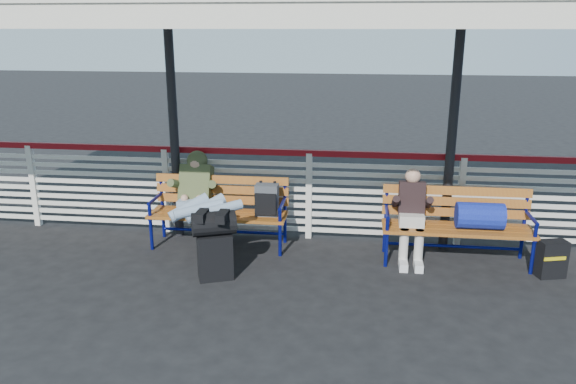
# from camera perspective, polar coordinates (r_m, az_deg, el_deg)

# --- Properties ---
(ground) EXTENTS (60.00, 60.00, 0.00)m
(ground) POSITION_cam_1_polar(r_m,az_deg,el_deg) (6.10, 0.39, -11.02)
(ground) COLOR black
(ground) RESTS_ON ground
(fence) EXTENTS (12.08, 0.08, 1.24)m
(fence) POSITION_cam_1_polar(r_m,az_deg,el_deg) (7.62, 2.14, 0.01)
(fence) COLOR silver
(fence) RESTS_ON ground
(canopy) EXTENTS (12.60, 3.60, 3.16)m
(canopy) POSITION_cam_1_polar(r_m,az_deg,el_deg) (6.28, 1.46, 18.50)
(canopy) COLOR silver
(canopy) RESTS_ON ground
(luggage_stack) EXTENTS (0.56, 0.44, 0.81)m
(luggage_stack) POSITION_cam_1_polar(r_m,az_deg,el_deg) (6.50, -7.48, -5.12)
(luggage_stack) COLOR black
(luggage_stack) RESTS_ON ground
(bench_left) EXTENTS (1.80, 0.56, 0.92)m
(bench_left) POSITION_cam_1_polar(r_m,az_deg,el_deg) (7.41, -5.81, -1.20)
(bench_left) COLOR #A4671F
(bench_left) RESTS_ON ground
(bench_right) EXTENTS (1.80, 0.56, 0.92)m
(bench_right) POSITION_cam_1_polar(r_m,az_deg,el_deg) (7.17, 17.73, -2.47)
(bench_right) COLOR #A4671F
(bench_right) RESTS_ON ground
(traveler_man) EXTENTS (0.94, 1.64, 0.77)m
(traveler_man) POSITION_cam_1_polar(r_m,az_deg,el_deg) (7.12, -8.86, -1.02)
(traveler_man) COLOR #90A4C3
(traveler_man) RESTS_ON ground
(companion_person) EXTENTS (0.32, 0.66, 1.15)m
(companion_person) POSITION_cam_1_polar(r_m,az_deg,el_deg) (7.06, 12.44, -2.26)
(companion_person) COLOR beige
(companion_person) RESTS_ON ground
(suitcase_side) EXTENTS (0.35, 0.27, 0.44)m
(suitcase_side) POSITION_cam_1_polar(r_m,az_deg,el_deg) (7.25, 25.22, -6.17)
(suitcase_side) COLOR black
(suitcase_side) RESTS_ON ground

